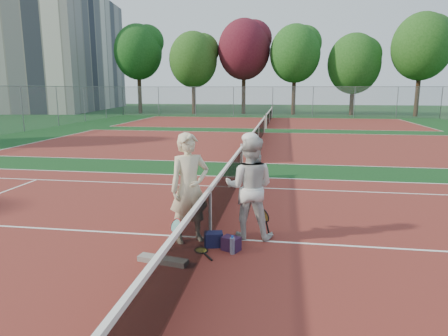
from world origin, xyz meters
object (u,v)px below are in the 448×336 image
object	(u,v)px
net_main	(210,213)
sports_bag_purple	(231,244)
player_b	(250,187)
racket_spare	(201,250)
apartment_block	(65,53)
sports_bag_navy	(213,239)
racket_red	(176,233)
player_a	(190,188)
racket_black_held	(264,223)
water_bottle	(232,246)

from	to	relation	value
net_main	sports_bag_purple	bearing A→B (deg)	-47.63
player_b	racket_spare	bearing A→B (deg)	51.72
apartment_block	sports_bag_purple	bearing A→B (deg)	-57.40
net_main	sports_bag_navy	bearing A→B (deg)	-71.30
apartment_block	racket_red	world-z (taller)	apartment_block
player_a	racket_black_held	distance (m)	1.62
apartment_block	racket_spare	distance (m)	53.20
apartment_block	racket_spare	bearing A→B (deg)	-57.95
racket_black_held	apartment_block	bearing A→B (deg)	-100.07
racket_black_held	racket_spare	size ratio (longest dim) A/B	0.97
sports_bag_navy	sports_bag_purple	world-z (taller)	sports_bag_navy
water_bottle	racket_spare	bearing A→B (deg)	176.14
sports_bag_navy	water_bottle	size ratio (longest dim) A/B	1.13
sports_bag_navy	water_bottle	bearing A→B (deg)	-37.31
net_main	sports_bag_purple	size ratio (longest dim) A/B	35.18
net_main	player_a	size ratio (longest dim) A/B	5.30
net_main	water_bottle	size ratio (longest dim) A/B	36.60
player_b	racket_spare	distance (m)	1.52
net_main	apartment_block	xyz separation A→B (m)	(-28.00, 44.00, 6.99)
racket_black_held	water_bottle	bearing A→B (deg)	16.05
net_main	apartment_block	world-z (taller)	apartment_block
player_a	water_bottle	bearing A→B (deg)	-60.98
apartment_block	racket_black_held	world-z (taller)	apartment_block
racket_spare	sports_bag_purple	world-z (taller)	sports_bag_purple
net_main	racket_black_held	world-z (taller)	net_main
water_bottle	sports_bag_navy	bearing A→B (deg)	142.69
racket_spare	apartment_block	bearing A→B (deg)	-2.54
player_a	player_b	world-z (taller)	player_a
player_a	racket_spare	distance (m)	1.16
sports_bag_navy	racket_black_held	bearing A→B (deg)	32.55
sports_bag_navy	sports_bag_purple	xyz separation A→B (m)	(0.35, -0.14, -0.01)
player_a	player_b	xyz separation A→B (m)	(1.08, 0.41, -0.04)
racket_spare	water_bottle	xyz separation A→B (m)	(0.57, -0.04, 0.14)
player_b	net_main	bearing A→B (deg)	20.40
player_a	racket_black_held	xyz separation A→B (m)	(1.38, 0.39, -0.75)
racket_black_held	sports_bag_purple	world-z (taller)	racket_black_held
player_b	sports_bag_purple	distance (m)	1.17
player_a	net_main	bearing A→B (deg)	-2.57
apartment_block	racket_spare	xyz separation A→B (m)	(27.95, -44.64, -7.49)
player_a	sports_bag_navy	bearing A→B (deg)	-53.25
apartment_block	player_a	distance (m)	52.53
sports_bag_navy	apartment_block	bearing A→B (deg)	122.37
player_b	racket_red	bearing A→B (deg)	33.80
apartment_block	player_a	world-z (taller)	apartment_block
racket_red	water_bottle	world-z (taller)	racket_red
racket_red	water_bottle	distance (m)	1.09
player_a	water_bottle	size ratio (longest dim) A/B	6.91
racket_spare	racket_red	bearing A→B (deg)	41.44
racket_black_held	racket_spare	distance (m)	1.39
player_b	water_bottle	size ratio (longest dim) A/B	6.62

